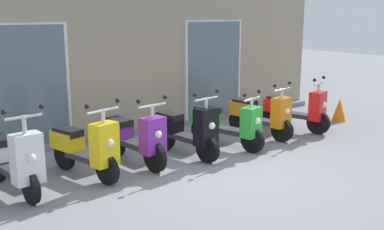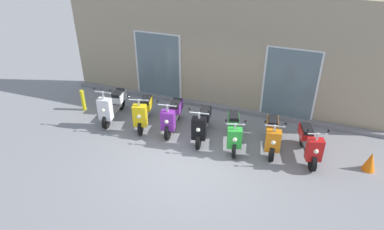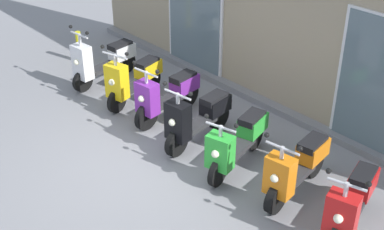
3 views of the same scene
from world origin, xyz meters
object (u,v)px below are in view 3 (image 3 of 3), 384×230
Objects in this scene: scooter_yellow at (133,78)px; scooter_green at (238,141)px; curb_bollard at (79,47)px; scooter_orange at (297,167)px; scooter_red at (352,202)px; scooter_purple at (167,94)px; scooter_black at (197,117)px; scooter_white at (102,60)px.

scooter_yellow reaches higher than scooter_green.
scooter_green is at bearing -2.94° from curb_bollard.
scooter_red is at bearing -5.05° from scooter_orange.
scooter_purple is 1.01× the size of scooter_black.
scooter_yellow is 0.96× the size of scooter_orange.
scooter_orange is at bearing -1.15° from curb_bollard.
scooter_white is 5.81m from scooter_red.
scooter_green is 1.99m from scooter_red.
scooter_yellow is 2.76m from scooter_green.
scooter_black is at bearing -3.55° from curb_bollard.
scooter_black is (1.85, -0.06, -0.01)m from scooter_yellow.
scooter_orange is at bearing 174.95° from scooter_red.
scooter_white is 1.95m from scooter_purple.
scooter_orange is 1.02× the size of scooter_red.
scooter_yellow is 1.85m from scooter_black.
scooter_purple is 2.89m from scooter_orange.
scooter_yellow is 2.27m from curb_bollard.
scooter_red is (2.90, 0.05, -0.02)m from scooter_black.
scooter_green is 1.05× the size of scooter_red.
scooter_orange is at bearing 7.60° from scooter_green.
scooter_orange is (4.85, 0.05, -0.04)m from scooter_white.
scooter_white is 3.82m from scooter_green.
scooter_white reaches higher than scooter_yellow.
scooter_red reaches higher than scooter_green.
scooter_white is at bearing 178.44° from scooter_black.
scooter_white is 2.91m from scooter_black.
scooter_orange is 6.04m from curb_bollard.
scooter_yellow is at bearing -174.41° from scooter_purple.
scooter_purple is 1.03× the size of scooter_orange.
scooter_purple is 1.00× the size of scooter_green.
scooter_white reaches higher than scooter_purple.
scooter_yellow reaches higher than scooter_orange.
scooter_green is (1.87, -0.15, -0.01)m from scooter_purple.
scooter_yellow is 0.93× the size of scooter_green.
scooter_orange is at bearing 3.94° from scooter_black.
scooter_green is (3.82, -0.08, -0.03)m from scooter_white.
scooter_purple is 3.15m from curb_bollard.
scooter_white reaches higher than scooter_black.
scooter_white is at bearing 178.80° from scooter_yellow.
scooter_yellow reaches higher than scooter_black.
curb_bollard is at bearing 171.63° from scooter_white.
scooter_red is (4.75, -0.01, -0.03)m from scooter_yellow.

